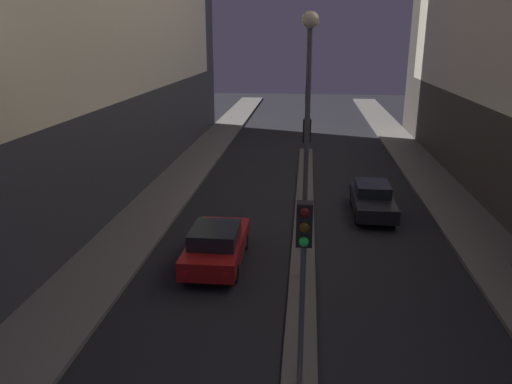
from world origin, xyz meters
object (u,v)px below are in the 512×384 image
Objects in this scene: traffic_light_near at (303,262)px; car_left_lane at (217,245)px; traffic_light_mid at (306,151)px; traffic_light_far at (307,110)px; street_lamp at (308,110)px; car_right_lane at (372,199)px.

traffic_light_near is 8.24m from car_left_lane.
traffic_light_mid is 5.12m from car_left_lane.
traffic_light_far is 14.98m from car_left_lane.
traffic_light_mid is 0.56× the size of street_lamp.
traffic_light_mid is (0.00, 10.02, 0.00)m from traffic_light_near.
traffic_light_far is at bearing 90.00° from street_lamp.
traffic_light_near is 1.08× the size of car_left_lane.
car_right_lane is (3.10, 13.04, -2.87)m from traffic_light_near.
street_lamp is (0.00, -15.30, 2.16)m from traffic_light_far.
traffic_light_mid is 1.08× the size of car_left_lane.
traffic_light_far is 15.45m from street_lamp.
car_right_lane is (6.21, 5.95, -0.04)m from car_left_lane.
traffic_light_near is at bearing -90.00° from street_lamp.
traffic_light_far is at bearing 90.00° from traffic_light_near.
traffic_light_mid is at bearing 90.00° from traffic_light_near.
traffic_light_near is 10.02m from traffic_light_mid.
car_left_lane is at bearing -136.19° from car_right_lane.
street_lamp reaches higher than traffic_light_far.
street_lamp is at bearing -90.00° from traffic_light_mid.
car_right_lane is at bearing 44.24° from traffic_light_mid.
car_right_lane is at bearing 76.61° from traffic_light_near.
street_lamp is 9.07m from car_right_lane.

